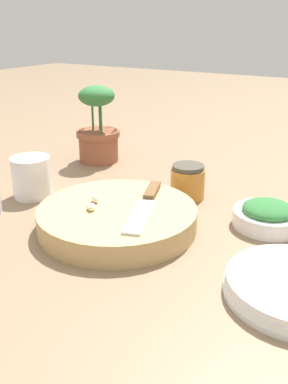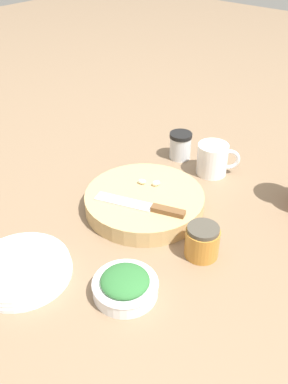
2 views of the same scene
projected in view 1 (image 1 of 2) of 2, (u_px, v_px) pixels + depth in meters
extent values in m
plane|color=#7F664C|center=(148.00, 224.00, 0.86)|extent=(5.00, 5.00, 0.00)
cylinder|color=tan|center=(117.00, 218.00, 0.84)|extent=(0.31, 0.31, 0.05)
cube|color=brown|center=(152.00, 191.00, 0.89)|extent=(0.05, 0.09, 0.01)
cube|color=silver|center=(140.00, 216.00, 0.78)|extent=(0.08, 0.15, 0.01)
ellipsoid|color=silver|center=(95.00, 199.00, 0.85)|extent=(0.03, 0.02, 0.02)
ellipsoid|color=#F2E2C4|center=(90.00, 208.00, 0.81)|extent=(0.02, 0.01, 0.01)
ellipsoid|color=#E7E8C7|center=(92.00, 207.00, 0.81)|extent=(0.02, 0.02, 0.01)
cylinder|color=white|center=(267.00, 219.00, 0.85)|extent=(0.14, 0.14, 0.03)
torus|color=white|center=(268.00, 212.00, 0.84)|extent=(0.14, 0.14, 0.01)
ellipsoid|color=#2D6B33|center=(268.00, 209.00, 0.84)|extent=(0.10, 0.10, 0.03)
cylinder|color=white|center=(32.00, 177.00, 0.98)|extent=(0.09, 0.09, 0.09)
torus|color=white|center=(35.00, 169.00, 1.03)|extent=(0.05, 0.06, 0.06)
cylinder|color=#BC7A2D|center=(188.00, 184.00, 0.98)|extent=(0.08, 0.08, 0.07)
cylinder|color=#474238|center=(188.00, 167.00, 0.96)|extent=(0.07, 0.07, 0.01)
cylinder|color=#935138|center=(99.00, 146.00, 1.23)|extent=(0.11, 0.11, 0.09)
cylinder|color=#935138|center=(98.00, 133.00, 1.22)|extent=(0.12, 0.12, 0.02)
ellipsoid|color=#2D6B33|center=(97.00, 96.00, 1.18)|extent=(0.10, 0.10, 0.06)
cylinder|color=#2D6B33|center=(92.00, 113.00, 1.20)|extent=(0.01, 0.01, 0.10)
cylinder|color=#2D6B33|center=(100.00, 113.00, 1.21)|extent=(0.01, 0.01, 0.10)
cylinder|color=#2D6B33|center=(101.00, 114.00, 1.18)|extent=(0.01, 0.01, 0.10)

